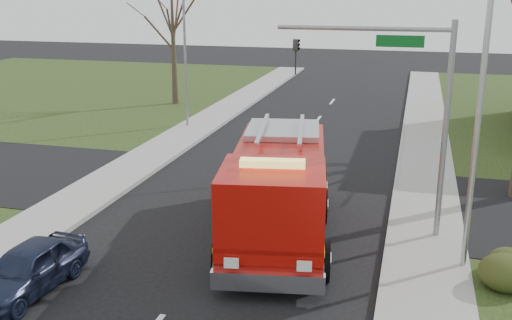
# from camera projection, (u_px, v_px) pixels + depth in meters

# --- Properties ---
(ground) EXTENTS (120.00, 120.00, 0.00)m
(ground) POSITION_uv_depth(u_px,v_px,m) (226.00, 236.00, 19.22)
(ground) COLOR black
(ground) RESTS_ON ground
(sidewalk_right) EXTENTS (2.40, 80.00, 0.15)m
(sidewalk_right) POSITION_uv_depth(u_px,v_px,m) (426.00, 255.00, 17.65)
(sidewalk_right) COLOR gray
(sidewalk_right) RESTS_ON ground
(sidewalk_left) EXTENTS (2.40, 80.00, 0.15)m
(sidewalk_left) POSITION_uv_depth(u_px,v_px,m) (56.00, 215.00, 20.75)
(sidewalk_left) COLOR gray
(sidewalk_left) RESTS_ON ground
(bare_tree_left) EXTENTS (4.50, 4.50, 9.00)m
(bare_tree_left) POSITION_uv_depth(u_px,v_px,m) (172.00, 21.00, 38.70)
(bare_tree_left) COLOR #3F3325
(bare_tree_left) RESTS_ON ground
(traffic_signal_mast) EXTENTS (5.29, 0.18, 6.80)m
(traffic_signal_mast) POSITION_uv_depth(u_px,v_px,m) (404.00, 90.00, 17.99)
(traffic_signal_mast) COLOR gray
(traffic_signal_mast) RESTS_ON ground
(streetlight_pole) EXTENTS (1.48, 0.16, 8.40)m
(streetlight_pole) POSITION_uv_depth(u_px,v_px,m) (477.00, 111.00, 15.70)
(streetlight_pole) COLOR #B7BABF
(streetlight_pole) RESTS_ON ground
(utility_pole_far) EXTENTS (0.14, 0.14, 7.00)m
(utility_pole_far) POSITION_uv_depth(u_px,v_px,m) (186.00, 66.00, 32.92)
(utility_pole_far) COLOR gray
(utility_pole_far) RESTS_ON ground
(fire_engine) EXTENTS (4.32, 8.70, 3.36)m
(fire_engine) POSITION_uv_depth(u_px,v_px,m) (278.00, 193.00, 18.63)
(fire_engine) COLOR #B00D08
(fire_engine) RESTS_ON ground
(parked_car_maroon) EXTENTS (1.79, 3.88, 1.29)m
(parked_car_maroon) POSITION_uv_depth(u_px,v_px,m) (27.00, 269.00, 15.56)
(parked_car_maroon) COLOR #181F36
(parked_car_maroon) RESTS_ON ground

